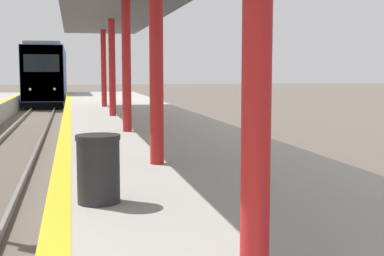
# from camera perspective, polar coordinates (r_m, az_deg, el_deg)

# --- Properties ---
(train) EXTENTS (2.74, 18.69, 4.48)m
(train) POSITION_cam_1_polar(r_m,az_deg,el_deg) (44.80, -15.11, 5.56)
(train) COLOR black
(train) RESTS_ON ground
(station_canopy) EXTENTS (3.36, 25.13, 3.59)m
(station_canopy) POSITION_cam_1_polar(r_m,az_deg,el_deg) (14.18, -7.10, 13.38)
(station_canopy) COLOR red
(station_canopy) RESTS_ON platform_right
(trash_bin) EXTENTS (0.54, 0.54, 0.83)m
(trash_bin) POSITION_cam_1_polar(r_m,az_deg,el_deg) (6.54, -9.95, -4.30)
(trash_bin) COLOR #262628
(trash_bin) RESTS_ON platform_right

